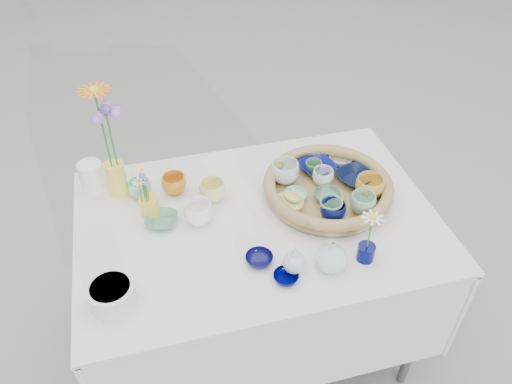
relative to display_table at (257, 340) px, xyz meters
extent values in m
plane|color=gray|center=(0.00, 0.00, 0.00)|extent=(80.00, 80.00, 0.00)
imported|color=navy|center=(0.29, 0.18, 0.80)|extent=(0.17, 0.17, 0.03)
imported|color=black|center=(0.40, 0.09, 0.80)|extent=(0.17, 0.17, 0.03)
imported|color=gold|center=(0.42, -0.01, 0.82)|extent=(0.12, 0.12, 0.08)
imported|color=#4A8065|center=(0.26, 0.01, 0.80)|extent=(0.12, 0.12, 0.03)
imported|color=#74A281|center=(0.24, -0.08, 0.82)|extent=(0.11, 0.11, 0.07)
imported|color=#8CD6C2|center=(0.16, 0.05, 0.80)|extent=(0.11, 0.11, 0.03)
imported|color=silver|center=(0.15, 0.15, 0.82)|extent=(0.13, 0.13, 0.08)
imported|color=silver|center=(0.28, 0.10, 0.81)|extent=(0.10, 0.10, 0.06)
imported|color=#ADCDF1|center=(0.39, 0.20, 0.80)|extent=(0.12, 0.12, 0.03)
imported|color=#050E45|center=(0.24, -0.09, 0.82)|extent=(0.10, 0.10, 0.07)
imported|color=#FFCF6B|center=(0.12, 0.00, 0.80)|extent=(0.11, 0.11, 0.03)
imported|color=#88BFA3|center=(0.36, -0.08, 0.82)|extent=(0.12, 0.12, 0.07)
imported|color=#3F774D|center=(0.26, 0.16, 0.81)|extent=(0.07, 0.07, 0.06)
imported|color=orange|center=(-0.26, 0.22, 0.80)|extent=(0.11, 0.11, 0.07)
imported|color=#ECDF82|center=(-0.13, 0.14, 0.80)|extent=(0.11, 0.11, 0.08)
imported|color=#579174|center=(-0.33, 0.06, 0.78)|extent=(0.14, 0.14, 0.03)
imported|color=white|center=(-0.20, 0.04, 0.81)|extent=(0.13, 0.13, 0.08)
imported|color=#090841|center=(-0.05, -0.20, 0.78)|extent=(0.10, 0.10, 0.03)
imported|color=#96E0C0|center=(-0.39, 0.23, 0.80)|extent=(0.10, 0.10, 0.07)
imported|color=#000147|center=(0.01, -0.29, 0.78)|extent=(0.09, 0.09, 0.03)
imported|color=silver|center=(0.17, -0.28, 0.82)|extent=(0.13, 0.13, 0.11)
cylinder|color=#000448|center=(0.29, -0.27, 0.79)|extent=(0.07, 0.07, 0.06)
cylinder|color=yellow|center=(-0.46, 0.26, 0.83)|extent=(0.08, 0.08, 0.14)
cylinder|color=yellow|center=(-0.36, 0.12, 0.80)|extent=(0.09, 0.09, 0.07)
camera|label=1|loc=(-0.33, -1.23, 1.99)|focal=35.00mm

